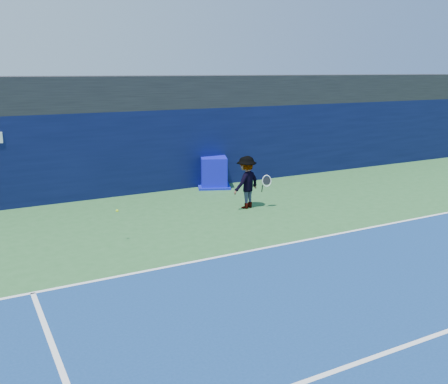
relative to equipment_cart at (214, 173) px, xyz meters
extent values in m
plane|color=#2B602E|center=(-2.56, -9.74, -0.53)|extent=(80.00, 80.00, 0.00)
cube|color=white|center=(-2.56, -6.74, -0.52)|extent=(24.00, 0.10, 0.01)
cube|color=white|center=(-2.56, -11.74, -0.52)|extent=(24.00, 0.10, 0.01)
cube|color=black|center=(-2.56, 1.76, 3.07)|extent=(36.00, 3.00, 1.20)
cube|color=#090F36|center=(-2.56, 0.76, 0.97)|extent=(36.00, 1.00, 3.00)
cube|color=#0E0DBD|center=(0.00, 0.00, 0.05)|extent=(1.27, 1.27, 1.17)
cube|color=#0C12AA|center=(0.00, 0.00, -0.49)|extent=(1.59, 1.59, 0.08)
imported|color=white|center=(-0.43, -3.19, 0.33)|extent=(1.26, 0.99, 1.72)
cylinder|color=black|center=(0.02, -3.44, 0.12)|extent=(0.08, 0.15, 0.27)
torus|color=white|center=(0.16, -3.49, 0.37)|extent=(0.32, 0.18, 0.31)
cylinder|color=black|center=(0.16, -3.49, 0.37)|extent=(0.26, 0.14, 0.26)
sphere|color=#ADD717|center=(-5.10, -4.47, 0.31)|extent=(0.07, 0.07, 0.07)
camera|label=1|loc=(-8.54, -16.79, 3.86)|focal=40.00mm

